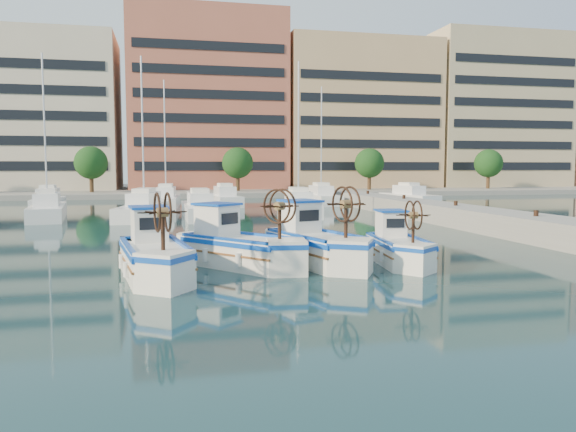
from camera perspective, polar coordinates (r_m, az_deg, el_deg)
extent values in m
plane|color=#1A3E45|center=(19.88, 3.24, -5.65)|extent=(300.00, 300.00, 0.00)
cube|color=gray|center=(32.60, 21.77, -0.76)|extent=(3.00, 60.00, 1.20)
cube|color=gray|center=(86.04, -8.91, 2.69)|extent=(180.00, 40.00, 0.60)
cube|color=beige|center=(85.98, -24.63, 9.51)|extent=(23.00, 14.00, 21.00)
cube|color=black|center=(79.17, -25.71, 9.90)|extent=(21.16, 0.12, 18.90)
cube|color=#B65E46|center=(84.57, -8.26, 11.35)|extent=(22.00, 14.00, 25.00)
cube|color=black|center=(77.64, -7.87, 11.93)|extent=(20.24, 0.12, 22.50)
cube|color=tan|center=(89.13, 6.90, 10.07)|extent=(23.00, 14.00, 22.00)
cube|color=black|center=(82.59, 8.54, 10.45)|extent=(21.16, 0.12, 19.80)
cube|color=tan|center=(99.19, 19.74, 9.87)|extent=(22.00, 14.00, 24.00)
cube|color=black|center=(93.35, 22.06, 10.13)|extent=(20.24, 0.12, 21.60)
cylinder|color=#3F2B19|center=(72.86, -19.33, 3.01)|extent=(0.50, 0.50, 3.00)
sphere|color=#1C4C1B|center=(72.83, -19.39, 5.13)|extent=(4.00, 4.00, 4.00)
cylinder|color=#3F2B19|center=(72.94, -5.12, 3.27)|extent=(0.50, 0.50, 3.00)
sphere|color=#1C4C1B|center=(72.91, -5.14, 5.40)|extent=(4.00, 4.00, 4.00)
cylinder|color=#3F2B19|center=(77.32, 8.25, 3.34)|extent=(0.50, 0.50, 3.00)
sphere|color=#1C4C1B|center=(77.29, 8.27, 5.34)|extent=(4.00, 4.00, 4.00)
cylinder|color=#3F2B19|center=(85.35, 19.65, 3.25)|extent=(0.50, 0.50, 3.00)
sphere|color=#1C4C1B|center=(85.33, 19.70, 5.06)|extent=(4.00, 4.00, 4.00)
cube|color=white|center=(42.93, -23.23, 0.36)|extent=(3.17, 8.42, 1.00)
cylinder|color=silver|center=(42.88, -23.48, 7.70)|extent=(0.12, 0.12, 11.00)
cube|color=white|center=(41.84, -14.39, 0.50)|extent=(3.94, 10.56, 1.00)
cylinder|color=silver|center=(41.79, -14.56, 8.04)|extent=(0.12, 0.12, 11.00)
cube|color=white|center=(40.95, -8.93, 0.50)|extent=(2.34, 8.86, 1.00)
cube|color=white|center=(42.53, 1.06, 0.72)|extent=(2.81, 8.52, 1.00)
cylinder|color=silver|center=(42.48, 1.07, 8.14)|extent=(0.12, 0.12, 11.00)
cube|color=white|center=(52.53, -23.15, 1.14)|extent=(2.70, 7.49, 1.00)
cube|color=white|center=(52.62, -12.28, 1.43)|extent=(2.81, 8.85, 1.00)
cylinder|color=silver|center=(52.58, -12.39, 7.42)|extent=(0.12, 0.12, 11.00)
cube|color=white|center=(53.58, -6.43, 1.58)|extent=(2.78, 7.30, 1.00)
cube|color=white|center=(55.74, 3.37, 1.73)|extent=(2.20, 8.01, 1.00)
cylinder|color=silver|center=(55.70, 3.40, 7.39)|extent=(0.12, 0.12, 11.00)
cube|color=white|center=(57.10, 12.16, 1.70)|extent=(3.40, 8.11, 1.00)
cube|color=white|center=(19.15, -13.37, -4.54)|extent=(2.50, 4.58, 1.09)
cube|color=#0E46B9|center=(19.09, -13.39, -3.32)|extent=(2.57, 4.71, 0.17)
cube|color=#1976C4|center=(19.09, -13.39, -3.51)|extent=(2.03, 4.08, 0.06)
cube|color=white|center=(20.22, -13.91, -0.87)|extent=(1.33, 1.50, 1.14)
cube|color=#0E46B9|center=(20.17, -13.95, 0.88)|extent=(1.51, 1.68, 0.08)
cylinder|color=#331E14|center=(17.16, -12.59, -1.76)|extent=(0.12, 0.12, 1.20)
cylinder|color=brown|center=(17.10, -12.63, 0.37)|extent=(0.37, 0.34, 0.29)
torus|color=#331E14|center=(17.08, -13.15, 0.35)|extent=(0.26, 1.21, 1.21)
torus|color=#331E14|center=(17.13, -12.12, 0.39)|extent=(0.26, 1.21, 1.21)
cube|color=white|center=(20.69, -4.82, -3.71)|extent=(4.16, 4.57, 1.09)
cube|color=#0E46B9|center=(20.64, -4.83, -2.58)|extent=(4.29, 4.70, 0.17)
cube|color=#1976C4|center=(20.64, -4.82, -2.76)|extent=(3.57, 3.97, 0.06)
cube|color=white|center=(21.43, -7.23, -0.43)|extent=(1.73, 1.76, 1.14)
cube|color=#0E46B9|center=(21.38, -7.25, 1.22)|extent=(1.95, 1.98, 0.08)
cylinder|color=#331E14|center=(19.31, -0.86, -0.90)|extent=(0.12, 0.12, 1.20)
cylinder|color=brown|center=(19.25, -0.86, 1.00)|extent=(0.44, 0.43, 0.29)
torus|color=#331E14|center=(19.14, -1.16, 0.98)|extent=(0.81, 0.99, 1.21)
torus|color=#331E14|center=(19.37, -0.57, 1.03)|extent=(0.81, 0.99, 1.21)
cube|color=white|center=(21.18, 2.94, -3.45)|extent=(3.08, 4.83, 1.12)
cube|color=#0E46B9|center=(21.12, 2.94, -2.31)|extent=(3.17, 4.98, 0.17)
cube|color=#1976C4|center=(21.13, 2.94, -2.49)|extent=(2.55, 4.28, 0.06)
cube|color=white|center=(22.14, 1.23, -0.10)|extent=(1.51, 1.66, 1.17)
cube|color=#0E46B9|center=(22.09, 1.23, 1.56)|extent=(1.71, 1.85, 0.09)
cylinder|color=#331E14|center=(19.44, 5.90, -0.74)|extent=(0.13, 0.13, 1.24)
cylinder|color=brown|center=(19.38, 5.92, 1.21)|extent=(0.41, 0.38, 0.30)
torus|color=#331E14|center=(19.29, 5.53, 1.19)|extent=(0.42, 1.22, 1.25)
torus|color=#331E14|center=(19.47, 6.31, 1.22)|extent=(0.42, 1.22, 1.25)
cube|color=white|center=(21.73, 11.18, -3.58)|extent=(1.99, 3.87, 0.93)
cube|color=#0E46B9|center=(21.68, 11.20, -2.65)|extent=(2.05, 3.99, 0.14)
cube|color=#1976C4|center=(21.69, 11.20, -2.80)|extent=(1.60, 3.47, 0.05)
cube|color=white|center=(22.62, 10.42, -0.80)|extent=(1.09, 1.25, 0.98)
cube|color=#0E46B9|center=(22.57, 10.44, 0.55)|extent=(1.24, 1.40, 0.07)
cylinder|color=#331E14|center=(20.10, 12.59, -1.48)|extent=(0.11, 0.11, 1.03)
cylinder|color=brown|center=(20.04, 12.62, 0.08)|extent=(0.31, 0.28, 0.25)
torus|color=#331E14|center=(20.00, 12.26, 0.08)|extent=(0.17, 1.04, 1.04)
torus|color=#331E14|center=(20.09, 12.98, 0.09)|extent=(0.17, 1.04, 1.04)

